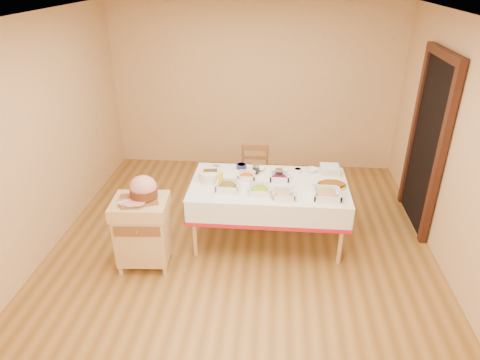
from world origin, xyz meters
name	(u,v)px	position (x,y,z in m)	size (l,w,h in m)	color
room_shell	(241,150)	(0.00, 0.00, 1.30)	(5.00, 5.00, 5.00)	olive
doorway	(428,141)	(2.20, 0.90, 1.11)	(0.09, 1.10, 2.20)	black
dining_table	(269,196)	(0.30, 0.30, 0.60)	(1.82, 1.02, 0.76)	#D9B477
butcher_cart	(143,229)	(-1.05, -0.33, 0.47)	(0.61, 0.52, 0.82)	#D9B477
dining_chair	(254,177)	(0.08, 1.10, 0.44)	(0.40, 0.38, 0.86)	brown
ham_on_board	(143,190)	(-1.01, -0.29, 0.93)	(0.40, 0.39, 0.27)	brown
serving_dish_a	(228,186)	(-0.16, 0.13, 0.80)	(0.27, 0.26, 0.11)	white
serving_dish_b	(259,189)	(0.20, 0.08, 0.79)	(0.25, 0.25, 0.10)	white
serving_dish_c	(284,194)	(0.47, 0.00, 0.79)	(0.24, 0.24, 0.10)	white
serving_dish_d	(327,194)	(0.94, 0.03, 0.80)	(0.30, 0.30, 0.11)	white
serving_dish_e	(247,176)	(0.03, 0.41, 0.79)	(0.22, 0.21, 0.10)	white
serving_dish_f	(279,177)	(0.42, 0.42, 0.79)	(0.23, 0.22, 0.11)	white
small_bowl_left	(216,168)	(-0.36, 0.61, 0.79)	(0.12, 0.12, 0.06)	white
small_bowl_mid	(241,166)	(-0.05, 0.69, 0.79)	(0.13, 0.13, 0.05)	navy
small_bowl_right	(298,170)	(0.64, 0.63, 0.79)	(0.10, 0.10, 0.05)	white
bowl_white_imported	(260,169)	(0.18, 0.66, 0.78)	(0.13, 0.13, 0.03)	white
bowl_small_imported	(312,170)	(0.82, 0.67, 0.78)	(0.14, 0.14, 0.04)	white
preserve_jar_left	(256,169)	(0.13, 0.56, 0.81)	(0.09, 0.09, 0.12)	silver
preserve_jar_right	(279,174)	(0.41, 0.45, 0.81)	(0.09, 0.09, 0.12)	silver
mustard_bottle	(220,178)	(-0.26, 0.23, 0.84)	(0.06, 0.06, 0.19)	yellow
bread_basket	(210,175)	(-0.39, 0.36, 0.81)	(0.27, 0.27, 0.12)	white
plate_stack	(330,169)	(1.03, 0.66, 0.80)	(0.23, 0.23, 0.08)	white
brass_platter	(332,185)	(1.02, 0.29, 0.78)	(0.33, 0.23, 0.04)	gold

